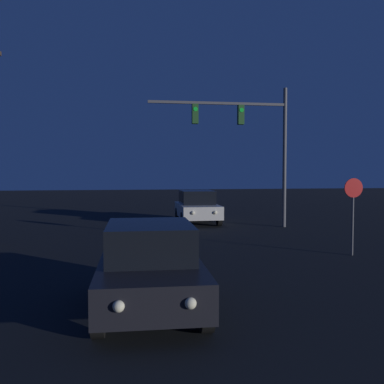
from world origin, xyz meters
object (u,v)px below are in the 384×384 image
object	(u,v)px
stop_sign	(353,203)
car_far	(197,206)
traffic_signal_mast	(250,133)
car_near	(150,266)

from	to	relation	value
stop_sign	car_far	bearing A→B (deg)	111.53
traffic_signal_mast	car_near	bearing A→B (deg)	-115.11
car_near	traffic_signal_mast	world-z (taller)	traffic_signal_mast
car_near	stop_sign	xyz separation A→B (m)	(6.66, 4.40, 0.82)
car_far	traffic_signal_mast	world-z (taller)	traffic_signal_mast
traffic_signal_mast	car_far	bearing A→B (deg)	136.72
traffic_signal_mast	stop_sign	xyz separation A→B (m)	(1.36, -6.91, -2.78)
car_near	traffic_signal_mast	xyz separation A→B (m)	(5.30, 11.31, 3.60)
car_far	traffic_signal_mast	size ratio (longest dim) A/B	0.60
car_far	traffic_signal_mast	bearing A→B (deg)	136.95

